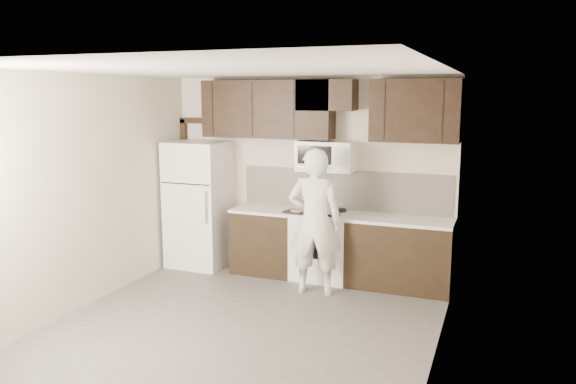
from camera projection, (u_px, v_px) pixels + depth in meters
The scene contains 14 objects.
floor at pixel (240, 330), 5.95m from camera, with size 4.50×4.50×0.00m, color #4E4B49.
back_wall at pixel (309, 175), 7.78m from camera, with size 4.00×4.00×0.00m, color beige.
ceiling at pixel (235, 69), 5.48m from camera, with size 4.50×4.50×0.00m, color white.
counter_run at pixel (344, 248), 7.44m from camera, with size 2.95×0.64×0.91m.
stove at pixel (322, 245), 7.54m from camera, with size 0.76×0.66×0.94m.
backsplash at pixel (343, 190), 7.63m from camera, with size 2.90×0.02×0.54m, color beige.
upper_cabinets at pixel (320, 108), 7.39m from camera, with size 3.48×0.35×0.78m.
microwave at pixel (326, 156), 7.45m from camera, with size 0.76×0.42×0.40m.
refrigerator at pixel (199, 204), 8.08m from camera, with size 0.80×0.76×1.80m.
door_trim at pixel (188, 176), 8.44m from camera, with size 0.50×0.08×2.12m.
saucepan at pixel (333, 210), 7.25m from camera, with size 0.30×0.18×0.17m.
baking_tray at pixel (300, 212), 7.47m from camera, with size 0.38×0.28×0.02m, color black.
pizza at pixel (300, 210), 7.46m from camera, with size 0.25×0.25×0.02m, color beige.
person at pixel (315, 222), 6.91m from camera, with size 0.67×0.44×1.83m, color white.
Camera 1 is at (2.49, -5.05, 2.46)m, focal length 35.00 mm.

